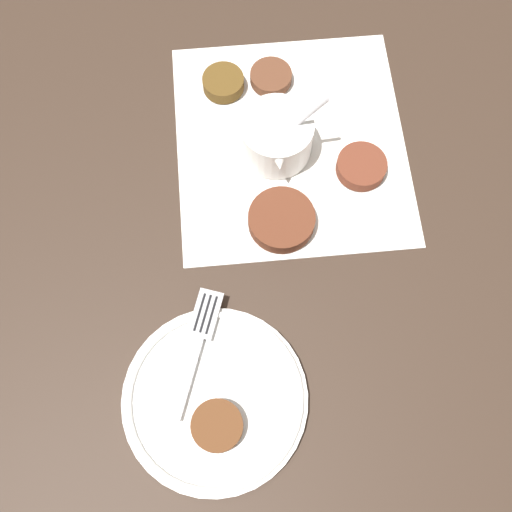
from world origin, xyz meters
name	(u,v)px	position (x,y,z in m)	size (l,w,h in m)	color
ground_plane	(276,150)	(0.00, 0.00, 0.00)	(4.00, 4.00, 0.00)	#38281E
napkin	(291,143)	(-0.01, 0.02, 0.00)	(0.34, 0.31, 0.00)	white
sauce_bowl	(276,141)	(0.00, 0.00, 0.03)	(0.10, 0.11, 0.11)	white
fritter_0	(280,220)	(0.11, 0.00, 0.01)	(0.08, 0.08, 0.02)	brown
fritter_1	(361,166)	(0.04, 0.11, 0.01)	(0.06, 0.06, 0.02)	brown
fritter_2	(272,77)	(-0.11, 0.00, 0.01)	(0.06, 0.06, 0.01)	brown
fritter_3	(223,83)	(-0.10, -0.07, 0.01)	(0.06, 0.06, 0.02)	brown
serving_plate	(215,399)	(0.32, -0.09, 0.01)	(0.21, 0.21, 0.02)	white
fritter_on_plate	(217,426)	(0.35, -0.09, 0.03)	(0.06, 0.06, 0.01)	brown
fork	(199,339)	(0.25, -0.11, 0.02)	(0.15, 0.06, 0.00)	silver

